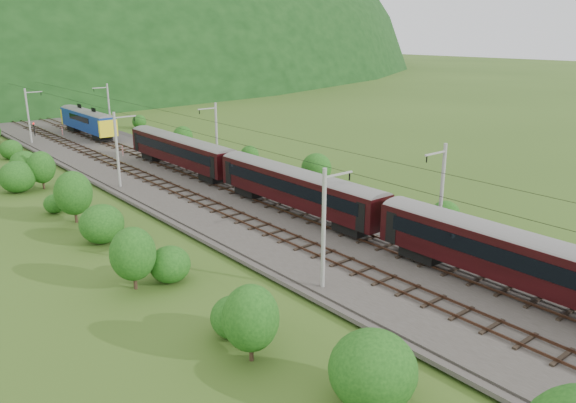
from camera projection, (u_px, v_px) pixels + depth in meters
ground at (385, 267)px, 40.66m from camera, size 600.00×600.00×0.00m
railbed at (296, 229)px, 48.00m from camera, size 14.00×220.00×0.30m
track_left at (274, 232)px, 46.48m from camera, size 2.40×220.00×0.27m
track_right at (317, 220)px, 49.40m from camera, size 2.40×220.00×0.27m
catenary_left at (118, 148)px, 59.24m from camera, size 2.54×192.28×8.00m
catenary_right at (216, 135)px, 66.69m from camera, size 2.54×192.28×8.00m
overhead_wires at (296, 149)px, 45.97m from camera, size 4.83×198.00×0.03m
train at (390, 211)px, 42.54m from camera, size 2.77×133.47×4.80m
hazard_post_near at (62, 131)px, 89.84m from camera, size 0.15×0.15×1.36m
hazard_post_far at (123, 151)px, 74.91m from camera, size 0.15×0.15×1.38m
signal at (34, 128)px, 88.72m from camera, size 0.24×0.24×2.14m
vegetation_left at (105, 214)px, 44.55m from camera, size 10.96×149.10×6.75m
vegetation_right at (335, 178)px, 60.17m from camera, size 6.60×107.80×3.04m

